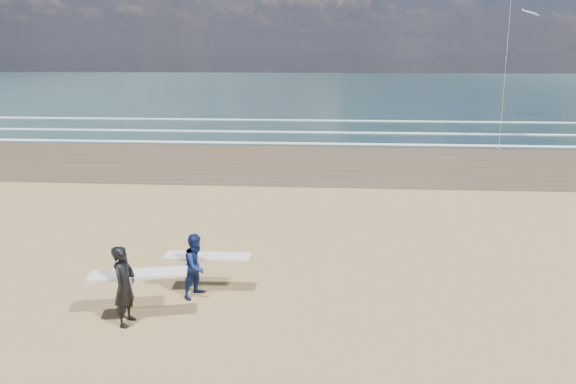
{
  "coord_description": "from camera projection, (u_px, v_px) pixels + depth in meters",
  "views": [
    {
      "loc": [
        4.5,
        -10.31,
        6.07
      ],
      "look_at": [
        3.37,
        6.0,
        1.47
      ],
      "focal_mm": 32.0,
      "sensor_mm": 36.0,
      "label": 1
    }
  ],
  "objects": [
    {
      "name": "foam_breakers",
      "position": [
        536.0,
        133.0,
        37.48
      ],
      "size": [
        220.0,
        11.7,
        0.05
      ],
      "color": "white",
      "rests_on": "ground"
    },
    {
      "name": "surfer_near",
      "position": [
        126.0,
        284.0,
        11.51
      ],
      "size": [
        2.26,
        1.2,
        1.88
      ],
      "color": "black",
      "rests_on": "ground"
    },
    {
      "name": "ocean",
      "position": [
        424.0,
        88.0,
        79.65
      ],
      "size": [
        220.0,
        100.0,
        0.02
      ],
      "primitive_type": "cube",
      "color": "#172F33",
      "rests_on": "ground"
    },
    {
      "name": "kite_1",
      "position": [
        507.0,
        43.0,
        32.12
      ],
      "size": [
        5.38,
        4.69,
        11.78
      ],
      "color": "slate",
      "rests_on": "ground"
    },
    {
      "name": "surfer_far",
      "position": [
        198.0,
        264.0,
        12.87
      ],
      "size": [
        2.21,
        1.13,
        1.64
      ],
      "color": "#0D1E4E",
      "rests_on": "ground"
    }
  ]
}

